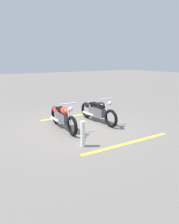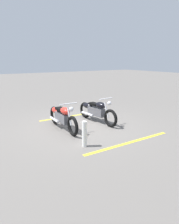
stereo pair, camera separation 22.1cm
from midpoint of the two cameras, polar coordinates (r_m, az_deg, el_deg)
name	(u,v)px [view 1 (the left image)]	position (r m, az deg, el deg)	size (l,w,h in m)	color
ground_plane	(82,125)	(7.79, -1.33, -3.75)	(60.00, 60.00, 0.00)	#66605B
motorcycle_bright_foreground	(62,116)	(7.39, -6.74, -1.12)	(2.23, 0.62, 1.04)	black
motorcycle_dark_foreground	(97,110)	(8.14, 2.80, 0.43)	(2.23, 0.62, 1.04)	black
bollard_post	(83,134)	(5.87, -0.77, -6.10)	(0.14, 0.14, 0.75)	white
parking_stripe_near	(76,115)	(9.16, -3.17, -0.94)	(3.20, 0.12, 0.01)	yellow
parking_stripe_mid	(128,143)	(6.33, 11.66, -8.45)	(3.20, 0.12, 0.01)	yellow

